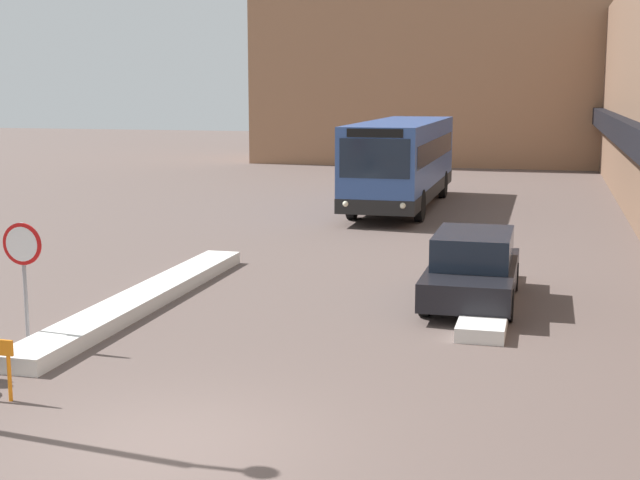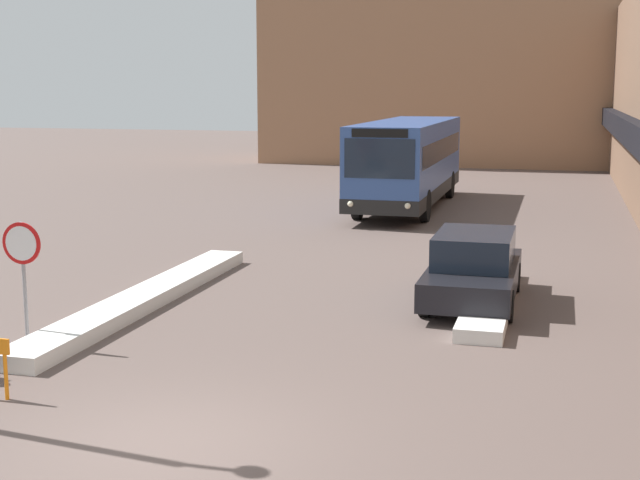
% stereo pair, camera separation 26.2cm
% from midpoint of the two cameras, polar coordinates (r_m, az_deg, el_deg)
% --- Properties ---
extents(ground_plane, '(160.00, 160.00, 0.00)m').
position_cam_midpoint_polar(ground_plane, '(12.13, -10.39, -12.81)').
color(ground_plane, brown).
extents(building_backdrop_far, '(26.00, 8.00, 16.34)m').
position_cam_midpoint_polar(building_backdrop_far, '(56.02, 9.64, 13.27)').
color(building_backdrop_far, '#996B4C').
rests_on(building_backdrop_far, ground_plane).
extents(snow_bank_left, '(0.90, 9.80, 0.30)m').
position_cam_midpoint_polar(snow_bank_left, '(19.53, -11.57, -3.67)').
color(snow_bank_left, silver).
rests_on(snow_bank_left, ground_plane).
extents(snow_bank_right, '(0.90, 6.33, 0.28)m').
position_cam_midpoint_polar(snow_bank_right, '(19.52, 10.46, -3.68)').
color(snow_bank_right, silver).
rests_on(snow_bank_right, ground_plane).
extents(city_bus, '(2.68, 11.47, 3.34)m').
position_cam_midpoint_polar(city_bus, '(34.56, 5.06, 5.08)').
color(city_bus, '#335193').
rests_on(city_bus, ground_plane).
extents(parked_car_front, '(1.87, 4.52, 1.53)m').
position_cam_midpoint_polar(parked_car_front, '(19.52, 9.37, -1.76)').
color(parked_car_front, black).
rests_on(parked_car_front, ground_plane).
extents(stop_sign, '(0.76, 0.08, 2.26)m').
position_cam_midpoint_polar(stop_sign, '(16.73, -18.90, -1.06)').
color(stop_sign, gray).
rests_on(stop_sign, ground_plane).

